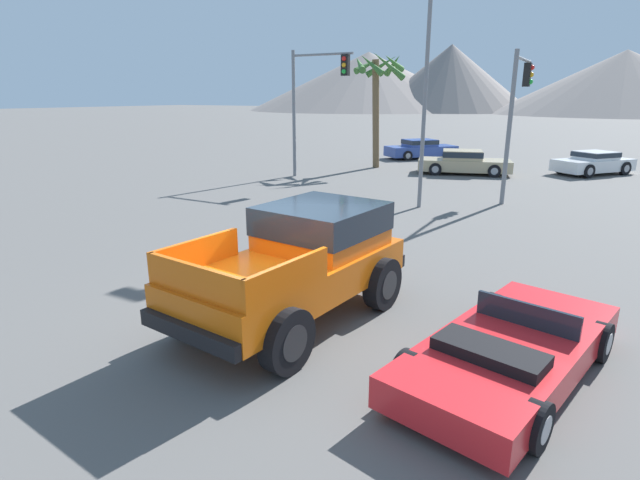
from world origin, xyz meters
name	(u,v)px	position (x,y,z in m)	size (l,w,h in m)	color
ground_plane	(283,320)	(0.00, 0.00, 0.00)	(320.00, 320.00, 0.00)	#5B5956
orange_pickup_truck	(304,256)	(0.19, 0.43, 1.12)	(2.79, 4.97, 1.96)	orange
red_convertible_car	(510,351)	(3.85, 0.04, 0.39)	(2.68, 4.64, 0.97)	red
parked_car_tan	(463,162)	(-1.61, 19.18, 0.61)	(4.90, 3.02, 1.20)	tan
parked_car_white	(594,162)	(4.22, 22.32, 0.60)	(3.90, 4.29, 1.16)	white
parked_car_blue	(421,149)	(-5.67, 24.49, 0.61)	(4.29, 4.44, 1.20)	#334C9E
traffic_light_main	(519,98)	(1.56, 13.68, 3.78)	(0.38, 3.37, 5.42)	slate
traffic_light_crosswalk	(315,91)	(-7.59, 14.27, 4.11)	(3.22, 0.38, 5.94)	slate
street_lamp_post	(427,54)	(-0.95, 10.32, 5.20)	(0.90, 0.24, 8.81)	slate
palm_tree_short	(378,80)	(-6.45, 19.05, 4.67)	(3.21, 2.89, 6.14)	brown
distant_mountain_range	(516,77)	(-15.93, 123.13, 8.02)	(149.17, 65.60, 19.65)	gray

